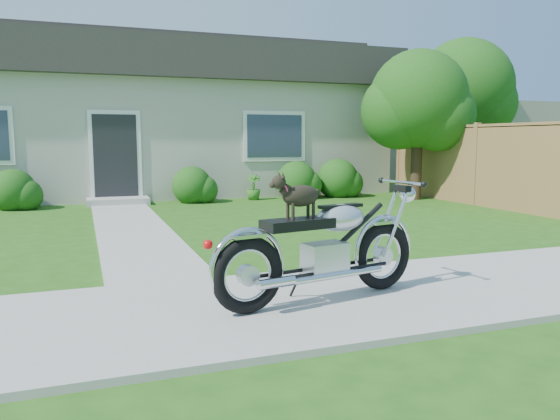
% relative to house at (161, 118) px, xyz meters
% --- Properties ---
extents(ground, '(80.00, 80.00, 0.00)m').
position_rel_house_xyz_m(ground, '(0.00, -11.99, -2.16)').
color(ground, '#235114').
rests_on(ground, ground).
extents(sidewalk, '(24.00, 2.20, 0.04)m').
position_rel_house_xyz_m(sidewalk, '(0.00, -11.99, -2.14)').
color(sidewalk, '#9E9B93').
rests_on(sidewalk, ground).
extents(walkway, '(1.20, 8.00, 0.03)m').
position_rel_house_xyz_m(walkway, '(-1.50, -6.99, -2.14)').
color(walkway, '#9E9B93').
rests_on(walkway, ground).
extents(house, '(12.60, 7.03, 4.50)m').
position_rel_house_xyz_m(house, '(0.00, 0.00, 0.00)').
color(house, '#B3AFA1').
rests_on(house, ground).
extents(fence, '(0.12, 6.62, 1.90)m').
position_rel_house_xyz_m(fence, '(6.30, -6.24, -1.22)').
color(fence, olive).
rests_on(fence, ground).
extents(tree_near, '(2.51, 2.44, 3.73)m').
position_rel_house_xyz_m(tree_near, '(5.82, -4.83, 0.23)').
color(tree_near, '#3D2B1C').
rests_on(tree_near, ground).
extents(tree_far, '(3.03, 3.03, 4.64)m').
position_rel_house_xyz_m(tree_far, '(9.20, -2.25, 0.82)').
color(tree_far, '#3D2B1C').
rests_on(tree_far, ground).
extents(shrub_row, '(10.38, 1.09, 1.09)m').
position_rel_house_xyz_m(shrub_row, '(0.20, -3.49, -1.73)').
color(shrub_row, '#1D4D14').
rests_on(shrub_row, ground).
extents(potted_plant_right, '(0.46, 0.46, 0.64)m').
position_rel_house_xyz_m(potted_plant_right, '(1.79, -3.44, -1.84)').
color(potted_plant_right, '#2C6C1D').
rests_on(potted_plant_right, ground).
extents(motorcycle_with_dog, '(2.21, 0.74, 1.17)m').
position_rel_house_xyz_m(motorcycle_with_dog, '(-0.21, -12.08, -1.60)').
color(motorcycle_with_dog, black).
rests_on(motorcycle_with_dog, sidewalk).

